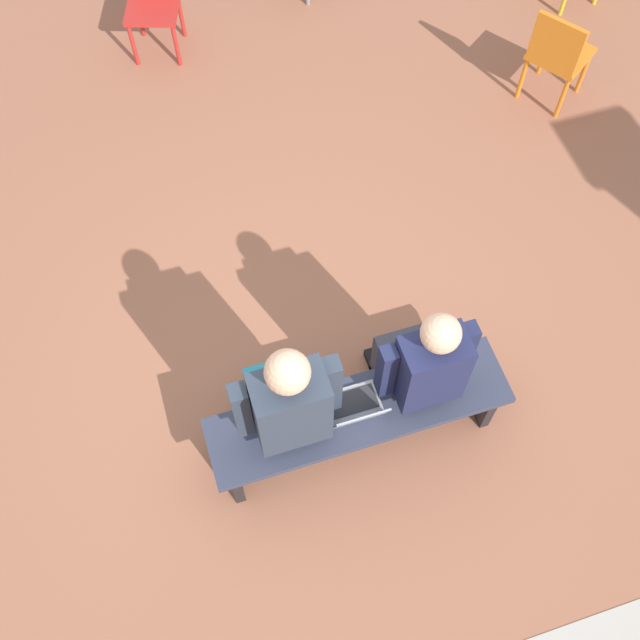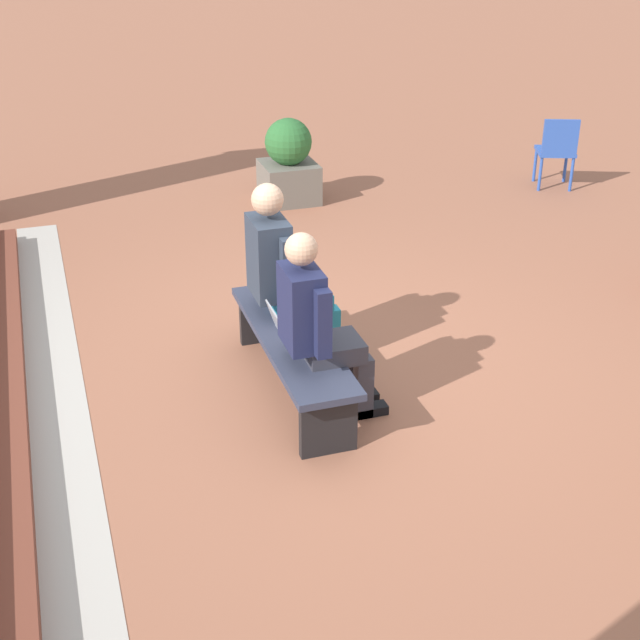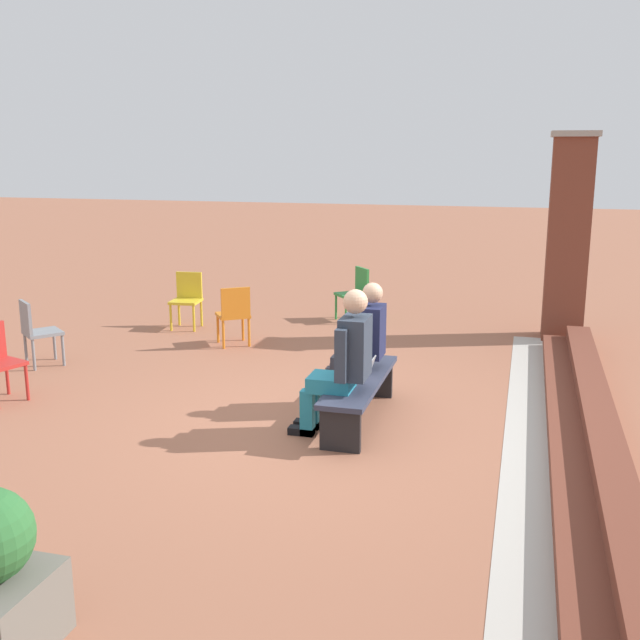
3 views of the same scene
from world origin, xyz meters
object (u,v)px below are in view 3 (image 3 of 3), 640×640
object	(u,v)px
bench	(360,387)
plastic_chair_far_left	(356,291)
person_adult	(343,360)
plastic_chair_near_bench_right	(187,296)
plastic_chair_foreground	(234,312)
person_student	(362,342)
plastic_chair_by_pillar	(36,329)
laptop	(361,374)

from	to	relation	value
bench	plastic_chair_far_left	xyz separation A→B (m)	(-4.44, -1.05, 0.13)
person_adult	plastic_chair_near_bench_right	xyz separation A→B (m)	(-3.69, -3.35, -0.27)
plastic_chair_foreground	plastic_chair_near_bench_right	distance (m)	1.40
person_student	plastic_chair_by_pillar	xyz separation A→B (m)	(-0.46, -4.26, -0.24)
person_student	plastic_chair_foreground	size ratio (longest dim) A/B	1.61
laptop	plastic_chair_by_pillar	bearing A→B (deg)	-101.27
person_student	laptop	size ratio (longest dim) A/B	4.22
person_adult	plastic_chair_foreground	bearing A→B (deg)	-141.69
plastic_chair_by_pillar	plastic_chair_near_bench_right	world-z (taller)	same
bench	plastic_chair_near_bench_right	distance (m)	4.74
laptop	plastic_chair_foreground	world-z (taller)	plastic_chair_foreground
laptop	person_adult	bearing A→B (deg)	-12.22
plastic_chair_foreground	plastic_chair_by_pillar	xyz separation A→B (m)	(1.58, -2.01, 0.00)
bench	plastic_chair_far_left	distance (m)	4.56
bench	laptop	size ratio (longest dim) A/B	5.62
plastic_chair_far_left	laptop	bearing A→B (deg)	13.44
bench	plastic_chair_near_bench_right	xyz separation A→B (m)	(-3.27, -3.42, 0.13)
bench	plastic_chair_foreground	distance (m)	3.35
person_adult	bench	bearing A→B (deg)	170.16
person_student	bench	bearing A→B (deg)	10.23
bench	plastic_chair_by_pillar	size ratio (longest dim) A/B	2.14
bench	plastic_chair_near_bench_right	size ratio (longest dim) A/B	2.14
plastic_chair_foreground	plastic_chair_far_left	world-z (taller)	same
laptop	plastic_chair_by_pillar	size ratio (longest dim) A/B	0.38
bench	person_adult	size ratio (longest dim) A/B	1.27
laptop	plastic_chair_far_left	distance (m)	4.59
person_student	laptop	xyz separation A→B (m)	(0.40, 0.08, -0.22)
bench	person_adult	distance (m)	0.58
laptop	plastic_chair_near_bench_right	distance (m)	4.76
bench	plastic_chair_far_left	size ratio (longest dim) A/B	2.14
person_adult	laptop	bearing A→B (deg)	167.78
bench	plastic_chair_by_pillar	distance (m)	4.41
plastic_chair_by_pillar	plastic_chair_near_bench_right	bearing A→B (deg)	159.56
person_adult	plastic_chair_foreground	size ratio (longest dim) A/B	1.69
bench	person_adult	xyz separation A→B (m)	(0.42, -0.07, 0.39)
plastic_chair_foreground	plastic_chair_near_bench_right	bearing A→B (deg)	-127.56
person_student	plastic_chair_by_pillar	size ratio (longest dim) A/B	1.61
bench	person_student	bearing A→B (deg)	-169.77
plastic_chair_foreground	plastic_chair_by_pillar	distance (m)	2.56
plastic_chair_near_bench_right	laptop	bearing A→B (deg)	46.12
laptop	bench	bearing A→B (deg)	-155.83
person_student	plastic_chair_far_left	distance (m)	4.19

